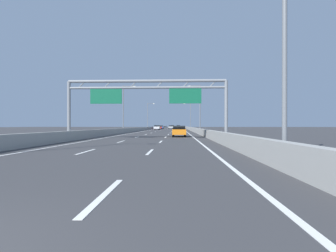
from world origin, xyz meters
TOP-DOWN VIEW (x-y plane):
  - ground_plane at (0.00, 100.00)m, footprint 260.00×260.00m
  - lane_dash_left_1 at (-1.80, 12.50)m, footprint 0.16×3.00m
  - lane_dash_left_2 at (-1.80, 21.50)m, footprint 0.16×3.00m
  - lane_dash_left_3 at (-1.80, 30.50)m, footprint 0.16×3.00m
  - lane_dash_left_4 at (-1.80, 39.50)m, footprint 0.16×3.00m
  - lane_dash_left_5 at (-1.80, 48.50)m, footprint 0.16×3.00m
  - lane_dash_left_6 at (-1.80, 57.50)m, footprint 0.16×3.00m
  - lane_dash_left_7 at (-1.80, 66.50)m, footprint 0.16×3.00m
  - lane_dash_left_8 at (-1.80, 75.50)m, footprint 0.16×3.00m
  - lane_dash_left_9 at (-1.80, 84.50)m, footprint 0.16×3.00m
  - lane_dash_left_10 at (-1.80, 93.50)m, footprint 0.16×3.00m
  - lane_dash_left_11 at (-1.80, 102.50)m, footprint 0.16×3.00m
  - lane_dash_left_12 at (-1.80, 111.50)m, footprint 0.16×3.00m
  - lane_dash_left_13 at (-1.80, 120.50)m, footprint 0.16×3.00m
  - lane_dash_left_14 at (-1.80, 129.50)m, footprint 0.16×3.00m
  - lane_dash_left_15 at (-1.80, 138.50)m, footprint 0.16×3.00m
  - lane_dash_left_16 at (-1.80, 147.50)m, footprint 0.16×3.00m
  - lane_dash_left_17 at (-1.80, 156.50)m, footprint 0.16×3.00m
  - lane_dash_right_0 at (1.80, 3.50)m, footprint 0.16×3.00m
  - lane_dash_right_1 at (1.80, 12.50)m, footprint 0.16×3.00m
  - lane_dash_right_2 at (1.80, 21.50)m, footprint 0.16×3.00m
  - lane_dash_right_3 at (1.80, 30.50)m, footprint 0.16×3.00m
  - lane_dash_right_4 at (1.80, 39.50)m, footprint 0.16×3.00m
  - lane_dash_right_5 at (1.80, 48.50)m, footprint 0.16×3.00m
  - lane_dash_right_6 at (1.80, 57.50)m, footprint 0.16×3.00m
  - lane_dash_right_7 at (1.80, 66.50)m, footprint 0.16×3.00m
  - lane_dash_right_8 at (1.80, 75.50)m, footprint 0.16×3.00m
  - lane_dash_right_9 at (1.80, 84.50)m, footprint 0.16×3.00m
  - lane_dash_right_10 at (1.80, 93.50)m, footprint 0.16×3.00m
  - lane_dash_right_11 at (1.80, 102.50)m, footprint 0.16×3.00m
  - lane_dash_right_12 at (1.80, 111.50)m, footprint 0.16×3.00m
  - lane_dash_right_13 at (1.80, 120.50)m, footprint 0.16×3.00m
  - lane_dash_right_14 at (1.80, 129.50)m, footprint 0.16×3.00m
  - lane_dash_right_15 at (1.80, 138.50)m, footprint 0.16×3.00m
  - lane_dash_right_16 at (1.80, 147.50)m, footprint 0.16×3.00m
  - lane_dash_right_17 at (1.80, 156.50)m, footprint 0.16×3.00m
  - edge_line_left at (-5.25, 88.00)m, footprint 0.16×176.00m
  - edge_line_right at (5.25, 88.00)m, footprint 0.16×176.00m
  - barrier_left at (-6.90, 110.00)m, footprint 0.45×220.00m
  - barrier_right at (6.90, 110.00)m, footprint 0.45×220.00m
  - sign_gantry at (-0.03, 25.74)m, footprint 17.18×0.36m
  - streetlamp_right_near at (7.47, 8.80)m, footprint 2.58×0.28m
  - streetlamp_left_mid at (-7.47, 50.28)m, footprint 2.58×0.28m
  - streetlamp_right_mid at (7.47, 50.28)m, footprint 2.58×0.28m
  - streetlamp_left_far at (-7.47, 91.75)m, footprint 2.58×0.28m
  - streetlamp_right_far at (7.47, 91.75)m, footprint 2.58×0.28m
  - blue_car at (-3.75, 106.21)m, footprint 1.79×4.26m
  - yellow_car at (0.15, 137.56)m, footprint 1.89×4.28m
  - orange_car at (3.48, 31.81)m, footprint 1.72×4.14m
  - black_car at (3.40, 116.90)m, footprint 1.71×4.15m
  - white_car at (-3.76, 85.17)m, footprint 1.83×4.64m
  - silver_car at (0.20, 107.86)m, footprint 1.90×4.33m
  - red_car at (-3.77, 97.15)m, footprint 1.75×4.35m

SIDE VIEW (x-z plane):
  - ground_plane at x=0.00m, z-range 0.00..0.00m
  - lane_dash_left_1 at x=-1.80m, z-range 0.00..0.01m
  - lane_dash_left_2 at x=-1.80m, z-range 0.00..0.01m
  - lane_dash_left_3 at x=-1.80m, z-range 0.00..0.01m
  - lane_dash_left_4 at x=-1.80m, z-range 0.00..0.01m
  - lane_dash_left_5 at x=-1.80m, z-range 0.00..0.01m
  - lane_dash_left_6 at x=-1.80m, z-range 0.00..0.01m
  - lane_dash_left_7 at x=-1.80m, z-range 0.00..0.01m
  - lane_dash_left_8 at x=-1.80m, z-range 0.00..0.01m
  - lane_dash_left_9 at x=-1.80m, z-range 0.00..0.01m
  - lane_dash_left_10 at x=-1.80m, z-range 0.00..0.01m
  - lane_dash_left_11 at x=-1.80m, z-range 0.00..0.01m
  - lane_dash_left_12 at x=-1.80m, z-range 0.00..0.01m
  - lane_dash_left_13 at x=-1.80m, z-range 0.00..0.01m
  - lane_dash_left_14 at x=-1.80m, z-range 0.00..0.01m
  - lane_dash_left_15 at x=-1.80m, z-range 0.00..0.01m
  - lane_dash_left_16 at x=-1.80m, z-range 0.00..0.01m
  - lane_dash_left_17 at x=-1.80m, z-range 0.00..0.01m
  - lane_dash_right_0 at x=1.80m, z-range 0.00..0.01m
  - lane_dash_right_1 at x=1.80m, z-range 0.00..0.01m
  - lane_dash_right_2 at x=1.80m, z-range 0.00..0.01m
  - lane_dash_right_3 at x=1.80m, z-range 0.00..0.01m
  - lane_dash_right_4 at x=1.80m, z-range 0.00..0.01m
  - lane_dash_right_5 at x=1.80m, z-range 0.00..0.01m
  - lane_dash_right_6 at x=1.80m, z-range 0.00..0.01m
  - lane_dash_right_7 at x=1.80m, z-range 0.00..0.01m
  - lane_dash_right_8 at x=1.80m, z-range 0.00..0.01m
  - lane_dash_right_9 at x=1.80m, z-range 0.00..0.01m
  - lane_dash_right_10 at x=1.80m, z-range 0.00..0.01m
  - lane_dash_right_11 at x=1.80m, z-range 0.00..0.01m
  - lane_dash_right_12 at x=1.80m, z-range 0.00..0.01m
  - lane_dash_right_13 at x=1.80m, z-range 0.00..0.01m
  - lane_dash_right_14 at x=1.80m, z-range 0.00..0.01m
  - lane_dash_right_15 at x=1.80m, z-range 0.00..0.01m
  - lane_dash_right_16 at x=1.80m, z-range 0.00..0.01m
  - lane_dash_right_17 at x=1.80m, z-range 0.00..0.01m
  - edge_line_left at x=-5.25m, z-range 0.00..0.01m
  - edge_line_right at x=5.25m, z-range 0.00..0.01m
  - barrier_left at x=-6.90m, z-range 0.00..0.95m
  - barrier_right at x=6.90m, z-range 0.00..0.95m
  - red_car at x=-3.77m, z-range 0.02..1.44m
  - blue_car at x=-3.75m, z-range 0.02..1.44m
  - orange_car at x=3.48m, z-range 0.03..1.46m
  - silver_car at x=0.20m, z-range 0.02..1.49m
  - black_car at x=3.40m, z-range 0.01..1.55m
  - white_car at x=-3.76m, z-range 0.02..1.54m
  - yellow_car at x=0.15m, z-range 0.02..1.57m
  - sign_gantry at x=-0.03m, z-range 1.66..8.02m
  - streetlamp_right_near at x=7.47m, z-range 0.65..10.15m
  - streetlamp_left_mid at x=-7.47m, z-range 0.65..10.15m
  - streetlamp_right_mid at x=7.47m, z-range 0.65..10.15m
  - streetlamp_left_far at x=-7.47m, z-range 0.65..10.15m
  - streetlamp_right_far at x=7.47m, z-range 0.65..10.15m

